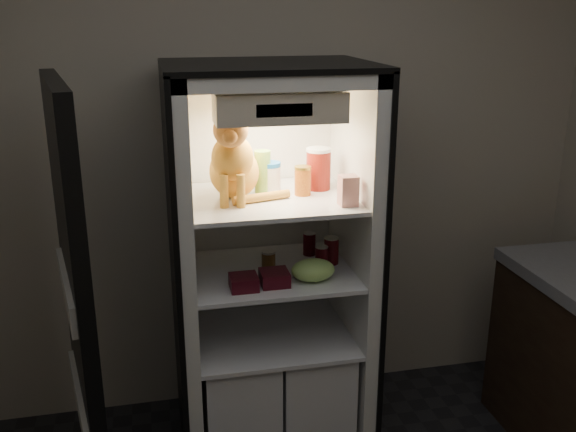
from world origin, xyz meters
The scene contains 16 objects.
room_shell centered at (0.00, 0.00, 1.62)m, with size 3.60×3.60×3.60m.
refrigerator centered at (0.00, 1.38, 0.79)m, with size 0.90×0.72×1.88m.
fridge_door centered at (-0.84, 1.10, 0.91)m, with size 0.22×0.87×1.85m.
tabby_cat centered at (-0.16, 1.32, 1.45)m, with size 0.37×0.43×0.44m.
parmesan_shaker centered at (-0.02, 1.40, 1.39)m, with size 0.07×0.07×0.19m.
mayo_tub centered at (0.02, 1.41, 1.36)m, with size 0.10×0.10×0.14m.
salsa_jar centered at (0.15, 1.32, 1.36)m, with size 0.07×0.07×0.13m.
pepper_jar centered at (0.24, 1.41, 1.39)m, with size 0.11×0.11×0.19m.
cream_carton centered at (0.30, 1.13, 1.35)m, with size 0.08×0.08×0.13m, color white.
soda_can_a centered at (0.22, 1.47, 1.00)m, with size 0.06×0.06×0.11m.
soda_can_b centered at (0.29, 1.34, 1.00)m, with size 0.07×0.07×0.13m.
soda_can_c centered at (0.23, 1.28, 1.00)m, with size 0.06×0.06×0.11m.
condiment_jar centered at (-0.01, 1.33, 0.98)m, with size 0.06×0.06×0.09m.
grape_bag centered at (0.16, 1.16, 0.99)m, with size 0.20×0.14×0.10m, color #8AC95D.
berry_box_left centered at (-0.16, 1.14, 0.97)m, with size 0.12×0.12×0.06m, color #510D1C.
berry_box_right centered at (-0.02, 1.15, 0.97)m, with size 0.12×0.12×0.06m, color #510D1C.
Camera 1 is at (-0.51, -1.38, 2.09)m, focal length 40.00 mm.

